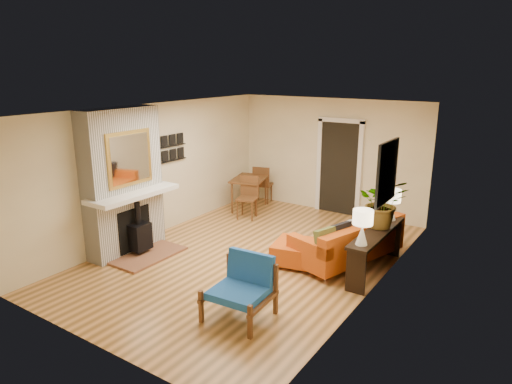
# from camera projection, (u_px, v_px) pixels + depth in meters

# --- Properties ---
(room_shell) EXTENTS (6.50, 6.50, 6.50)m
(room_shell) POSITION_uv_depth(u_px,v_px,m) (344.00, 166.00, 9.60)
(room_shell) COLOR tan
(room_shell) RESTS_ON ground
(fireplace) EXTENTS (1.09, 1.68, 2.60)m
(fireplace) POSITION_uv_depth(u_px,v_px,m) (125.00, 185.00, 8.07)
(fireplace) COLOR white
(fireplace) RESTS_ON ground
(sofa) EXTENTS (1.46, 2.24, 0.82)m
(sofa) POSITION_uv_depth(u_px,v_px,m) (351.00, 242.00, 7.86)
(sofa) COLOR silver
(sofa) RESTS_ON ground
(ottoman) EXTENTS (0.89, 0.89, 0.38)m
(ottoman) POSITION_uv_depth(u_px,v_px,m) (297.00, 252.00, 7.79)
(ottoman) COLOR silver
(ottoman) RESTS_ON ground
(blue_chair) EXTENTS (0.85, 0.84, 0.84)m
(blue_chair) POSITION_uv_depth(u_px,v_px,m) (243.00, 284.00, 6.14)
(blue_chair) COLOR brown
(blue_chair) RESTS_ON ground
(dining_table) EXTENTS (1.07, 1.76, 0.93)m
(dining_table) POSITION_uv_depth(u_px,v_px,m) (252.00, 184.00, 10.65)
(dining_table) COLOR brown
(dining_table) RESTS_ON ground
(console_table) EXTENTS (0.34, 1.85, 0.72)m
(console_table) POSITION_uv_depth(u_px,v_px,m) (376.00, 239.00, 7.36)
(console_table) COLOR black
(console_table) RESTS_ON ground
(lamp_near) EXTENTS (0.30, 0.30, 0.54)m
(lamp_near) POSITION_uv_depth(u_px,v_px,m) (363.00, 223.00, 6.68)
(lamp_near) COLOR white
(lamp_near) RESTS_ON console_table
(lamp_far) EXTENTS (0.30, 0.30, 0.54)m
(lamp_far) POSITION_uv_depth(u_px,v_px,m) (392.00, 201.00, 7.77)
(lamp_far) COLOR white
(lamp_far) RESTS_ON console_table
(houseplant) EXTENTS (0.97, 0.91, 0.85)m
(houseplant) POSITION_uv_depth(u_px,v_px,m) (383.00, 202.00, 7.39)
(houseplant) COLOR #1E5919
(houseplant) RESTS_ON console_table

